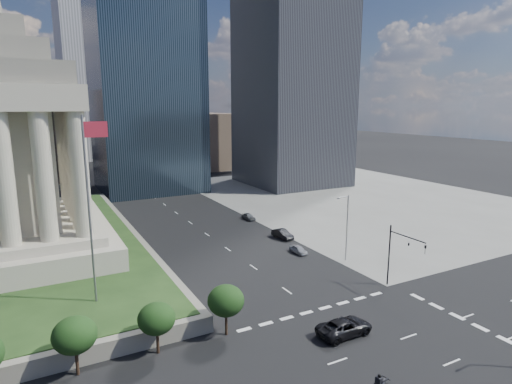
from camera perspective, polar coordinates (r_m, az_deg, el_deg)
ground at (r=127.35m, az=-15.35°, el=0.71°), size 500.00×500.00×0.00m
sidewalk_ne at (r=112.36m, az=13.22°, el=-0.57°), size 68.00×90.00×0.03m
flagpole at (r=47.64m, az=-21.25°, el=-1.04°), size 2.52×0.24×20.00m
midrise_glass at (r=121.11m, az=-14.62°, el=14.49°), size 26.00×26.00×60.00m
highrise_ne at (r=130.49m, az=4.99°, el=23.43°), size 26.00×28.00×100.00m
building_filler_ne at (r=163.88m, az=-6.91°, el=6.87°), size 20.00×30.00×20.00m
building_filler_nw at (r=152.65m, az=-29.34°, el=6.68°), size 24.00×30.00×28.00m
traffic_signal_ne at (r=56.25m, az=18.69°, el=-7.33°), size 0.30×5.74×8.00m
street_lamp_north at (r=64.49m, az=11.93°, el=-4.20°), size 2.13×0.22×10.00m
pickup_truck at (r=46.12m, az=11.74°, el=-17.21°), size 6.06×2.90×1.67m
parked_sedan_near at (r=68.00m, az=5.70°, el=-7.64°), size 3.65×1.59×1.22m
parked_sedan_mid at (r=75.11m, az=3.55°, el=-5.62°), size 4.83×2.07×1.55m
parked_sedan_far at (r=87.06m, az=-1.00°, el=-3.29°), size 3.87×1.65×1.30m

